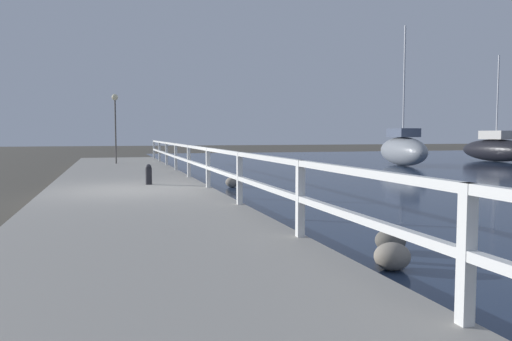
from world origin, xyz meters
name	(u,v)px	position (x,y,z in m)	size (l,w,h in m)	color
ground_plane	(130,200)	(0.00, 0.00, 0.00)	(120.00, 120.00, 0.00)	#4C473D
dock_walkway	(130,195)	(0.00, 0.00, 0.13)	(4.12, 36.00, 0.26)	#9E998E
railing	(208,160)	(1.96, 0.00, 0.97)	(0.10, 32.50, 1.03)	white
boulder_upstream	(232,182)	(3.14, 2.23, 0.16)	(0.42, 0.38, 0.32)	gray
boulder_water_edge	(390,240)	(3.24, -6.65, 0.16)	(0.43, 0.39, 0.33)	#666056
boulder_mid_strip	(392,256)	(2.76, -7.47, 0.17)	(0.45, 0.40, 0.34)	gray
mooring_bollard	(149,174)	(0.55, 1.22, 0.54)	(0.17, 0.17, 0.56)	black
dock_lamp	(115,110)	(-0.18, 11.61, 2.76)	(0.29, 0.29, 3.24)	#514C47
sailboat_black	(496,149)	(21.83, 12.01, 0.76)	(1.56, 5.46, 6.32)	black
sailboat_gray	(403,150)	(14.19, 10.07, 0.84)	(2.35, 5.24, 7.19)	gray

